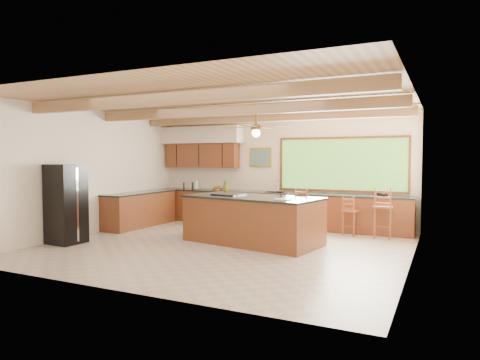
% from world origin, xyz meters
% --- Properties ---
extents(ground, '(7.20, 7.20, 0.00)m').
position_xyz_m(ground, '(0.00, 0.00, 0.00)').
color(ground, '#BFAD9E').
rests_on(ground, ground).
extents(room_shell, '(7.27, 6.54, 3.02)m').
position_xyz_m(room_shell, '(-0.17, 0.65, 2.21)').
color(room_shell, white).
rests_on(room_shell, ground).
extents(counter_run, '(7.12, 3.10, 1.24)m').
position_xyz_m(counter_run, '(-0.82, 2.52, 0.46)').
color(counter_run, brown).
rests_on(counter_run, ground).
extents(island, '(3.10, 1.85, 1.03)m').
position_xyz_m(island, '(0.38, 0.60, 0.51)').
color(island, brown).
rests_on(island, ground).
extents(refrigerator, '(0.69, 0.68, 1.70)m').
position_xyz_m(refrigerator, '(-3.22, -1.17, 0.85)').
color(refrigerator, black).
rests_on(refrigerator, ground).
extents(bar_stool_a, '(0.54, 0.55, 1.16)m').
position_xyz_m(bar_stool_a, '(1.26, 1.54, 0.69)').
color(bar_stool_a, brown).
rests_on(bar_stool_a, ground).
extents(bar_stool_b, '(0.47, 0.47, 0.99)m').
position_xyz_m(bar_stool_b, '(0.76, 2.40, 0.59)').
color(bar_stool_b, brown).
rests_on(bar_stool_b, ground).
extents(bar_stool_c, '(0.45, 0.45, 1.19)m').
position_xyz_m(bar_stool_c, '(2.84, 2.39, 0.70)').
color(bar_stool_c, brown).
rests_on(bar_stool_c, ground).
extents(bar_stool_d, '(0.40, 0.40, 0.95)m').
position_xyz_m(bar_stool_d, '(2.10, 2.40, 0.56)').
color(bar_stool_d, brown).
rests_on(bar_stool_d, ground).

